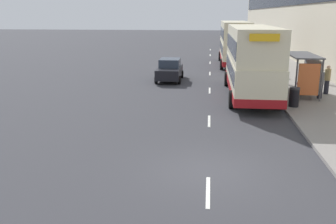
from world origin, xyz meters
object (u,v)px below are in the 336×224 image
object	(u,v)px
pedestrian_at_shelter	(277,71)
pedestrian_2	(327,79)
litter_bin	(294,97)
car_0	(170,70)
double_decker_bus_ahead	(234,42)
bus_shelter	(306,67)
pedestrian_1	(317,70)
double_decker_bus_near	(251,60)
pedestrian_3	(321,83)

from	to	relation	value
pedestrian_at_shelter	pedestrian_2	bearing A→B (deg)	-57.96
pedestrian_at_shelter	litter_bin	world-z (taller)	pedestrian_at_shelter
litter_bin	car_0	bearing A→B (deg)	132.94
double_decker_bus_ahead	pedestrian_2	size ratio (longest dim) A/B	5.87
car_0	pedestrian_at_shelter	distance (m)	7.99
car_0	pedestrian_2	xyz separation A→B (m)	(10.39, -4.59, 0.24)
bus_shelter	pedestrian_1	bearing A→B (deg)	67.17
double_decker_bus_near	pedestrian_1	size ratio (longest dim) A/B	5.79
pedestrian_1	pedestrian_3	bearing A→B (deg)	-102.72
bus_shelter	litter_bin	bearing A→B (deg)	-111.62
double_decker_bus_near	pedestrian_at_shelter	size ratio (longest dim) A/B	6.43
car_0	pedestrian_3	distance (m)	11.32
pedestrian_at_shelter	double_decker_bus_ahead	bearing A→B (deg)	103.55
pedestrian_3	litter_bin	size ratio (longest dim) A/B	1.71
bus_shelter	pedestrian_3	size ratio (longest dim) A/B	2.34
car_0	pedestrian_1	bearing A→B (deg)	177.77
litter_bin	double_decker_bus_ahead	bearing A→B (deg)	97.01
double_decker_bus_ahead	pedestrian_2	bearing A→B (deg)	-70.91
pedestrian_1	pedestrian_2	size ratio (longest dim) A/B	0.98
pedestrian_2	pedestrian_3	size ratio (longest dim) A/B	1.01
bus_shelter	car_0	world-z (taller)	bus_shelter
pedestrian_2	pedestrian_3	bearing A→B (deg)	-119.26
double_decker_bus_near	pedestrian_1	distance (m)	7.25
double_decker_bus_near	pedestrian_at_shelter	bearing A→B (deg)	62.35
double_decker_bus_near	car_0	size ratio (longest dim) A/B	2.39
double_decker_bus_ahead	litter_bin	xyz separation A→B (m)	(2.20, -17.89, -1.62)
double_decker_bus_near	car_0	distance (m)	7.79
car_0	pedestrian_1	size ratio (longest dim) A/B	2.42
double_decker_bus_near	pedestrian_2	world-z (taller)	double_decker_bus_near
pedestrian_at_shelter	pedestrian_3	xyz separation A→B (m)	(1.66, -5.27, 0.09)
pedestrian_3	pedestrian_2	bearing A→B (deg)	60.74
pedestrian_at_shelter	litter_bin	bearing A→B (deg)	-92.26
pedestrian_at_shelter	pedestrian_2	xyz separation A→B (m)	(2.43, -3.89, 0.11)
bus_shelter	car_0	distance (m)	10.32
car_0	pedestrian_3	size ratio (longest dim) A/B	2.42
double_decker_bus_ahead	pedestrian_at_shelter	size ratio (longest dim) A/B	6.63
double_decker_bus_ahead	bus_shelter	bearing A→B (deg)	-76.99
bus_shelter	pedestrian_2	world-z (taller)	bus_shelter
pedestrian_3	litter_bin	bearing A→B (deg)	-130.92
pedestrian_1	pedestrian_3	distance (m)	5.69
car_0	double_decker_bus_ahead	bearing A→B (deg)	-119.48
pedestrian_at_shelter	pedestrian_2	distance (m)	4.59
double_decker_bus_ahead	car_0	world-z (taller)	double_decker_bus_ahead
bus_shelter	double_decker_bus_near	distance (m)	3.32
bus_shelter	double_decker_bus_ahead	bearing A→B (deg)	103.01
pedestrian_1	car_0	bearing A→B (deg)	177.77
double_decker_bus_ahead	pedestrian_1	xyz separation A→B (m)	(5.41, -10.08, -1.23)
double_decker_bus_near	pedestrian_1	bearing A→B (deg)	42.27
bus_shelter	pedestrian_at_shelter	world-z (taller)	bus_shelter
pedestrian_1	pedestrian_3	size ratio (longest dim) A/B	1.00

